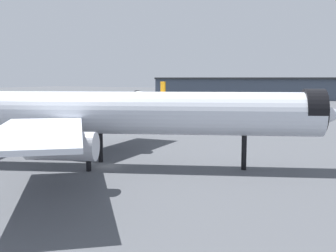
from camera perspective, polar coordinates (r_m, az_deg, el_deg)
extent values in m
plane|color=#4C4F54|center=(63.02, -8.04, -5.47)|extent=(900.00, 900.00, 0.00)
cylinder|color=silver|center=(61.44, -7.43, 1.81)|extent=(56.70, 29.20, 6.18)
cone|color=silver|center=(61.70, 20.36, 1.47)|extent=(8.65, 8.26, 6.06)
cylinder|color=black|center=(61.37, 19.26, 1.92)|extent=(5.03, 6.83, 6.24)
cube|color=silver|center=(78.46, -7.89, 2.26)|extent=(11.95, 27.39, 0.49)
cylinder|color=#B7BAC1|center=(75.21, -7.39, 0.52)|extent=(8.95, 6.41, 3.40)
cube|color=silver|center=(47.44, -17.40, -0.78)|extent=(24.70, 26.20, 0.49)
cylinder|color=#B7BAC1|center=(50.12, -14.38, -2.66)|extent=(8.95, 6.41, 3.40)
cylinder|color=black|center=(60.68, 10.35, -3.60)|extent=(0.74, 0.74, 4.94)
cylinder|color=black|center=(65.97, -9.20, -2.76)|extent=(0.74, 0.74, 4.94)
cylinder|color=black|center=(59.83, -10.83, -3.76)|extent=(0.74, 0.74, 4.94)
cylinder|color=white|center=(167.62, -2.52, 3.91)|extent=(32.81, 29.53, 4.08)
cone|color=white|center=(186.89, -4.29, 4.18)|extent=(6.01, 5.96, 4.00)
cone|color=white|center=(148.56, -0.29, 3.58)|extent=(6.54, 6.41, 3.87)
cylinder|color=black|center=(186.09, -4.23, 4.26)|extent=(4.10, 4.31, 4.12)
cube|color=white|center=(161.81, -5.96, 3.61)|extent=(18.79, 14.72, 0.33)
cylinder|color=#B7BAC1|center=(163.33, -5.29, 3.17)|extent=(5.70, 5.39, 2.24)
cube|color=white|center=(168.27, 1.40, 3.75)|extent=(13.03, 19.11, 0.33)
cylinder|color=#B7BAC1|center=(168.50, 0.59, 3.30)|extent=(5.70, 5.39, 2.24)
cube|color=orange|center=(151.46, -0.68, 4.87)|extent=(3.88, 3.48, 6.53)
cube|color=white|center=(149.40, -2.27, 3.75)|extent=(7.47, 7.80, 0.24)
cube|color=white|center=(152.36, 1.07, 3.81)|extent=(7.47, 7.80, 0.24)
cylinder|color=black|center=(180.13, -3.69, 2.92)|extent=(0.49, 0.49, 3.26)
cylinder|color=black|center=(165.31, -3.02, 2.60)|extent=(0.49, 0.49, 3.26)
cylinder|color=black|center=(166.56, -1.61, 2.64)|extent=(0.49, 0.49, 3.26)
cube|color=#3D4756|center=(273.40, 15.30, 4.89)|extent=(170.31, 29.43, 12.24)
cube|color=#232628|center=(273.31, 15.35, 6.30)|extent=(170.38, 31.87, 1.20)
cube|color=black|center=(97.73, -19.91, -1.32)|extent=(2.77, 2.24, 0.20)
cube|color=beige|center=(97.63, -19.93, -0.86)|extent=(2.77, 2.24, 1.40)
sphere|color=black|center=(97.94, -19.21, -1.34)|extent=(0.44, 0.44, 0.44)
sphere|color=black|center=(96.63, -19.63, -1.46)|extent=(0.44, 0.44, 0.44)
sphere|color=black|center=(98.86, -20.19, -1.30)|extent=(0.44, 0.44, 0.44)
sphere|color=black|center=(97.57, -20.62, -1.42)|extent=(0.44, 0.44, 0.44)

